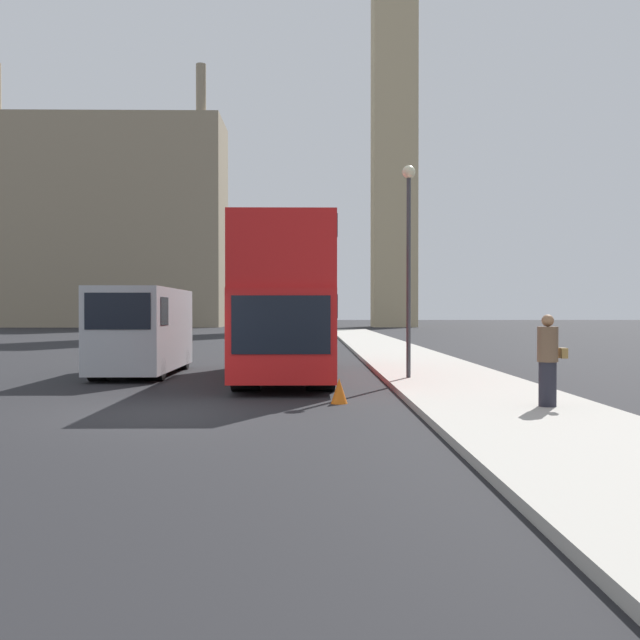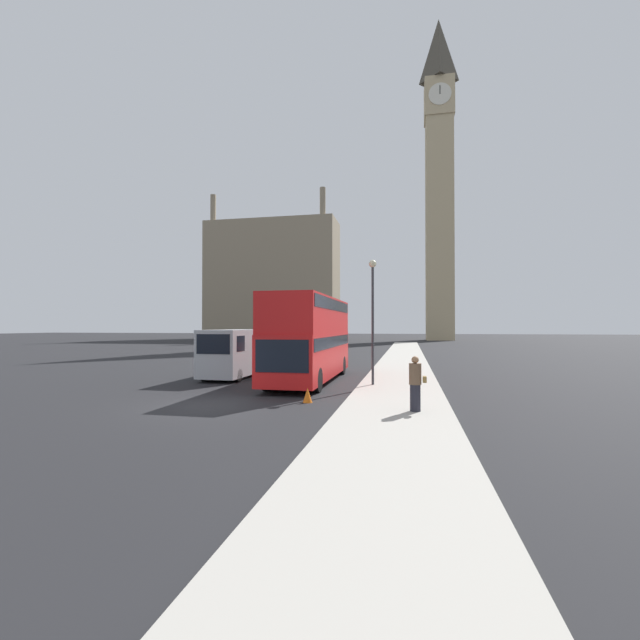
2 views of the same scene
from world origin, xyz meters
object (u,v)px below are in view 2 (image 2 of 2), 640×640
at_px(red_double_decker_bus, 310,335).
at_px(pedestrian, 415,384).
at_px(white_van, 235,352).
at_px(street_lamp, 373,303).
at_px(clock_tower, 439,175).

relative_size(red_double_decker_bus, pedestrian, 5.78).
height_order(white_van, pedestrian, white_van).
xyz_separation_m(red_double_decker_bus, white_van, (-4.58, 0.95, -0.98)).
distance_m(white_van, street_lamp, 8.76).
bearing_deg(pedestrian, red_double_decker_bus, 124.55).
bearing_deg(pedestrian, clock_tower, 85.46).
xyz_separation_m(clock_tower, pedestrian, (-6.12, -77.13, -33.30)).
bearing_deg(pedestrian, white_van, 138.88).
distance_m(pedestrian, street_lamp, 6.98).
bearing_deg(red_double_decker_bus, clock_tower, 80.69).
distance_m(clock_tower, pedestrian, 84.24).
relative_size(clock_tower, red_double_decker_bus, 6.52).
bearing_deg(street_lamp, pedestrian, -72.83).
distance_m(clock_tower, street_lamp, 77.71).
bearing_deg(red_double_decker_bus, street_lamp, -25.30).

